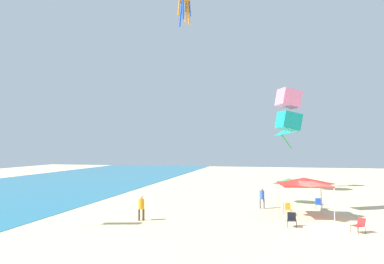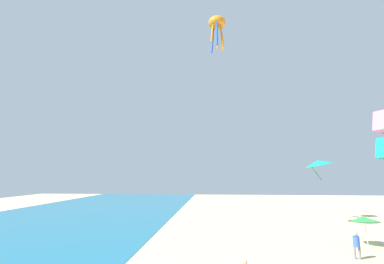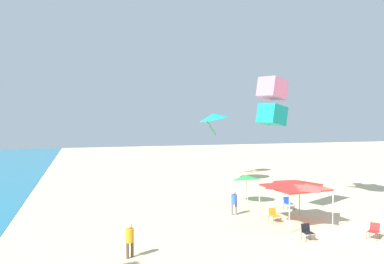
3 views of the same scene
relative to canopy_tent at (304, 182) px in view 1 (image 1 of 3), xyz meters
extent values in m
cube|color=beige|center=(-1.74, -0.85, -2.44)|extent=(120.00, 120.00, 0.10)
cylinder|color=#B7B7BC|center=(-1.38, -1.71, -1.32)|extent=(0.07, 0.07, 2.15)
cylinder|color=#B7B7BC|center=(1.76, -1.31, -1.32)|extent=(0.07, 0.07, 2.15)
cylinder|color=#B7B7BC|center=(-1.76, 1.31, -1.32)|extent=(0.07, 0.07, 2.15)
cylinder|color=#B7B7BC|center=(1.38, 1.71, -1.32)|extent=(0.07, 0.07, 2.15)
cube|color=red|center=(0.00, 0.00, -0.19)|extent=(3.60, 3.49, 0.10)
pyramid|color=red|center=(0.00, 0.00, 0.06)|extent=(3.52, 3.42, 0.41)
cylinder|color=silver|center=(5.91, 0.69, -1.37)|extent=(0.40, 0.06, 2.06)
cone|color=green|center=(6.09, 0.70, -0.52)|extent=(2.27, 2.23, 0.78)
cylinder|color=black|center=(-3.81, -2.14, -2.19)|extent=(0.02, 0.02, 0.40)
cylinder|color=black|center=(-4.22, -2.45, -2.19)|extent=(0.02, 0.02, 0.40)
cylinder|color=black|center=(-3.49, -2.55, -2.19)|extent=(0.02, 0.02, 0.40)
cylinder|color=black|center=(-3.91, -2.87, -2.19)|extent=(0.02, 0.02, 0.40)
cube|color=red|center=(-3.86, -2.50, -1.99)|extent=(0.73, 0.73, 0.03)
cube|color=red|center=(-3.68, -2.74, -1.78)|extent=(0.47, 0.40, 0.41)
cylinder|color=black|center=(3.02, -1.15, -2.19)|extent=(0.02, 0.02, 0.40)
cylinder|color=black|center=(3.07, -1.67, -2.19)|extent=(0.02, 0.02, 0.40)
cylinder|color=black|center=(3.54, -1.09, -2.19)|extent=(0.02, 0.02, 0.40)
cylinder|color=black|center=(3.59, -1.61, -2.19)|extent=(0.02, 0.02, 0.40)
cube|color=blue|center=(3.31, -1.38, -1.99)|extent=(0.57, 0.57, 0.03)
cube|color=blue|center=(3.59, -1.35, -1.78)|extent=(0.18, 0.50, 0.41)
cylinder|color=black|center=(0.22, 1.29, -2.19)|extent=(0.02, 0.02, 0.40)
cylinder|color=black|center=(0.28, 0.77, -2.19)|extent=(0.02, 0.02, 0.40)
cylinder|color=black|center=(0.74, 1.35, -2.19)|extent=(0.02, 0.02, 0.40)
cylinder|color=black|center=(0.80, 0.83, -2.19)|extent=(0.02, 0.02, 0.40)
cube|color=orange|center=(0.51, 1.06, -1.99)|extent=(0.58, 0.58, 0.03)
cube|color=orange|center=(0.80, 1.10, -1.78)|extent=(0.19, 0.51, 0.41)
cylinder|color=black|center=(-3.42, 1.22, -2.19)|extent=(0.02, 0.02, 0.40)
cylinder|color=black|center=(-3.43, 0.70, -2.19)|extent=(0.02, 0.02, 0.40)
cylinder|color=black|center=(-2.90, 1.22, -2.19)|extent=(0.02, 0.02, 0.40)
cylinder|color=black|center=(-2.91, 0.70, -2.19)|extent=(0.02, 0.02, 0.40)
cube|color=black|center=(-3.17, 0.96, -1.99)|extent=(0.53, 0.53, 0.03)
cube|color=black|center=(-2.88, 0.96, -1.78)|extent=(0.14, 0.50, 0.41)
cylinder|color=brown|center=(-3.46, 10.43, -2.03)|extent=(0.14, 0.14, 0.73)
cylinder|color=brown|center=(-3.29, 10.20, -2.03)|extent=(0.14, 0.14, 0.73)
cylinder|color=orange|center=(-3.38, 10.31, -1.34)|extent=(0.38, 0.38, 0.64)
sphere|color=beige|center=(-3.38, 10.31, -0.90)|extent=(0.24, 0.24, 0.24)
cylinder|color=slate|center=(2.80, 2.73, -2.03)|extent=(0.14, 0.14, 0.72)
cylinder|color=slate|center=(2.82, 3.01, -2.03)|extent=(0.14, 0.14, 0.72)
cylinder|color=blue|center=(2.81, 2.87, -1.36)|extent=(0.38, 0.38, 0.63)
sphere|color=tan|center=(2.81, 2.87, -0.92)|extent=(0.24, 0.24, 0.24)
cylinder|color=orange|center=(10.79, 11.59, 17.18)|extent=(0.29, 0.37, 1.87)
cylinder|color=blue|center=(10.49, 11.11, 16.92)|extent=(0.44, 0.21, 2.38)
cylinder|color=orange|center=(10.76, 10.61, 16.67)|extent=(0.36, 0.45, 2.90)
cylinder|color=blue|center=(11.33, 10.59, 17.18)|extent=(0.29, 0.37, 1.87)
cylinder|color=orange|center=(11.62, 11.08, 16.92)|extent=(0.44, 0.21, 2.38)
cylinder|color=blue|center=(11.35, 11.57, 16.67)|extent=(0.36, 0.45, 2.90)
cone|color=teal|center=(14.22, 0.66, 3.98)|extent=(2.93, 2.98, 1.08)
cylinder|color=green|center=(15.38, 0.63, 3.02)|extent=(0.13, 1.28, 1.82)
cube|color=pink|center=(1.42, 0.88, 5.85)|extent=(1.90, 2.00, 1.45)
cube|color=teal|center=(1.42, 0.88, 4.19)|extent=(1.90, 2.00, 1.45)
camera|label=1|loc=(-25.09, 2.01, 2.37)|focal=33.23mm
camera|label=2|loc=(-15.77, 11.52, 2.70)|focal=25.80mm
camera|label=3|loc=(-21.93, 12.18, 4.32)|focal=37.86mm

